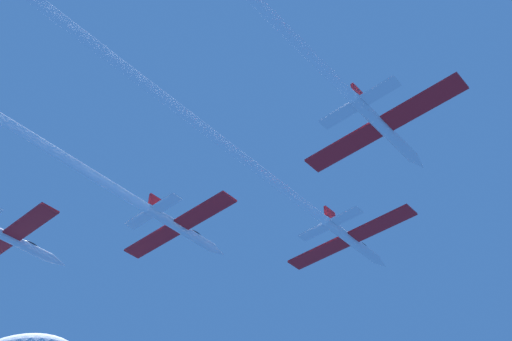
{
  "coord_description": "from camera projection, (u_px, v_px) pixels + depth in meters",
  "views": [
    {
      "loc": [
        35.15,
        -59.07,
        -47.71
      ],
      "look_at": [
        0.28,
        -19.8,
        -0.12
      ],
      "focal_mm": 41.91,
      "sensor_mm": 36.0,
      "label": 1
    }
  ],
  "objects": [
    {
      "name": "jet_lead",
      "position": [
        267.0,
        176.0,
        71.16
      ],
      "size": [
        19.42,
        61.74,
        3.22
      ],
      "color": "white"
    },
    {
      "name": "jet_left_wing",
      "position": [
        65.0,
        158.0,
        70.17
      ],
      "size": [
        19.42,
        64.22,
        3.22
      ],
      "color": "white"
    },
    {
      "name": "jet_right_wing",
      "position": [
        274.0,
        19.0,
        55.23
      ],
      "size": [
        19.42,
        64.5,
        3.22
      ],
      "color": "white"
    }
  ]
}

